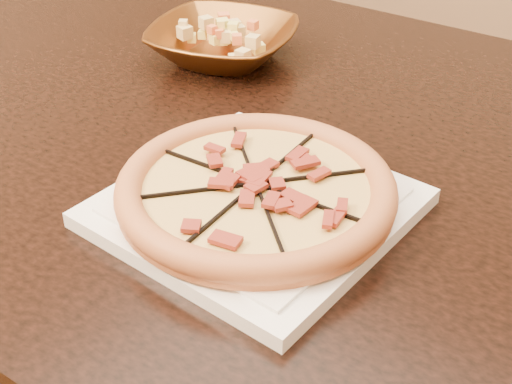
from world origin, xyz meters
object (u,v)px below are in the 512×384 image
Objects in this scene: dining_table at (271,187)px; bronze_bowl at (223,43)px; plate at (256,207)px; pizza at (256,189)px.

bronze_bowl is (-0.20, 0.13, 0.12)m from dining_table.
plate is (0.10, -0.16, 0.10)m from dining_table.
bronze_bowl is at bearing 135.64° from plate.
pizza is 0.42m from bronze_bowl.
dining_table is at bearing 122.39° from pizza.
plate is 1.31× the size of bronze_bowl.
plate is 0.42m from bronze_bowl.
dining_table is at bearing 122.39° from plate.
bronze_bowl is at bearing 135.64° from pizza.
dining_table is 5.30× the size of plate.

